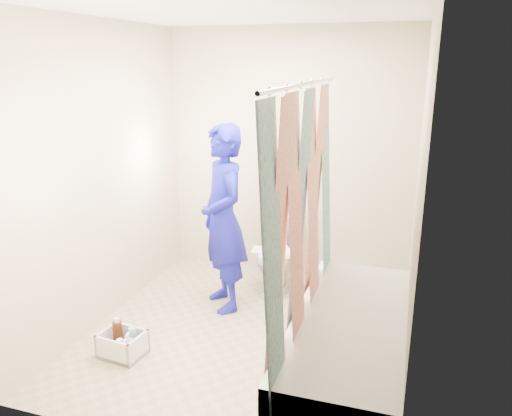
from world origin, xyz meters
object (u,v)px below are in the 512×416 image
(plumber, at_px, (223,219))
(cleaning_caddy, at_px, (124,345))
(toilet, at_px, (277,254))
(bathtub, at_px, (349,349))

(plumber, xyz_separation_m, cleaning_caddy, (-0.42, -0.97, -0.71))
(toilet, height_order, cleaning_caddy, toilet)
(bathtub, relative_size, cleaning_caddy, 5.26)
(plumber, bearing_deg, cleaning_caddy, -63.64)
(bathtub, distance_m, plumber, 1.53)
(cleaning_caddy, bearing_deg, toilet, 69.14)
(toilet, xyz_separation_m, plumber, (-0.34, -0.49, 0.46))
(bathtub, distance_m, cleaning_caddy, 1.62)
(bathtub, xyz_separation_m, toilet, (-0.85, 1.30, 0.07))
(toilet, bearing_deg, cleaning_caddy, -123.61)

